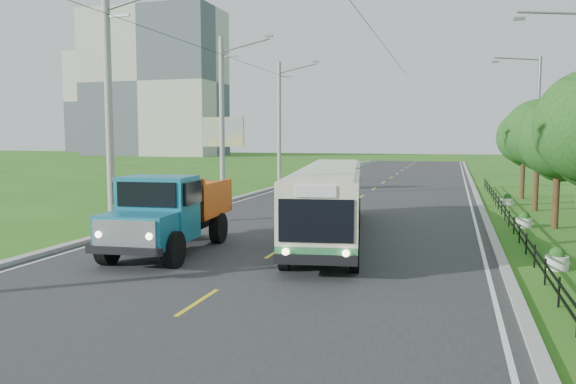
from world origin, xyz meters
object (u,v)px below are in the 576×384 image
at_px(planter_near, 557,260).
at_px(planter_mid, 524,221).
at_px(tree_fifth, 539,137).
at_px(planter_far, 507,200).
at_px(tree_back, 525,140).
at_px(billboard_left, 223,137).
at_px(streetlight_far, 535,121).
at_px(bus, 330,196).
at_px(pole_mid, 222,117).
at_px(pole_far, 280,122).
at_px(pole_near, 110,107).
at_px(dump_truck, 170,208).
at_px(tree_fourth, 559,143).

relative_size(planter_near, planter_mid, 1.00).
bearing_deg(tree_fifth, planter_far, 124.05).
height_order(tree_back, billboard_left, tree_back).
bearing_deg(streetlight_far, bus, -116.98).
distance_m(pole_mid, pole_far, 12.00).
bearing_deg(planter_mid, streetlight_far, 81.70).
distance_m(pole_near, pole_far, 24.00).
distance_m(pole_far, planter_mid, 25.85).
relative_size(billboard_left, dump_truck, 0.81).
bearing_deg(billboard_left, streetlight_far, 11.23).
height_order(tree_fifth, billboard_left, tree_fifth).
xyz_separation_m(pole_mid, billboard_left, (-1.24, 3.00, -1.23)).
bearing_deg(planter_near, pole_far, 121.99).
bearing_deg(streetlight_far, pole_near, -134.86).
bearing_deg(pole_far, planter_near, -58.01).
bearing_deg(planter_mid, billboard_left, 151.08).
distance_m(pole_far, tree_fifth, 22.25).
bearing_deg(streetlight_far, pole_mid, -159.68).
distance_m(tree_fourth, tree_back, 12.00).
xyz_separation_m(pole_far, planter_mid, (16.86, -19.00, -4.81)).
bearing_deg(tree_fifth, tree_fourth, -90.00).
height_order(pole_mid, planter_mid, pole_mid).
bearing_deg(tree_fifth, streetlight_far, 84.29).
height_order(tree_fifth, dump_truck, tree_fifth).
relative_size(tree_back, streetlight_far, 0.61).
relative_size(planter_mid, billboard_left, 0.13).
height_order(streetlight_far, billboard_left, streetlight_far).
xyz_separation_m(tree_fourth, dump_truck, (-13.27, -9.12, -2.11)).
bearing_deg(tree_fourth, planter_mid, -173.61).
bearing_deg(tree_fifth, bus, -128.87).
bearing_deg(pole_near, planter_far, 37.63).
bearing_deg(tree_fourth, bus, -151.06).
bearing_deg(tree_fourth, pole_far, 133.85).
distance_m(pole_mid, bus, 15.39).
xyz_separation_m(pole_mid, dump_truck, (4.85, -15.98, -3.61)).
bearing_deg(tree_back, planter_far, -106.88).
bearing_deg(planter_mid, tree_back, 84.09).
bearing_deg(pole_mid, pole_near, -90.00).
height_order(tree_fifth, planter_mid, tree_fifth).
distance_m(tree_fourth, bus, 10.16).
bearing_deg(tree_back, pole_mid, -164.16).
bearing_deg(pole_near, dump_truck, -39.36).
bearing_deg(pole_near, pole_mid, 90.00).
bearing_deg(pole_near, bus, 1.94).
xyz_separation_m(streetlight_far, planter_mid, (-2.04, -14.00, -4.62)).
bearing_deg(tree_fourth, pole_mid, 159.26).
height_order(pole_far, bus, pole_far).
distance_m(planter_near, planter_mid, 8.00).
distance_m(pole_near, billboard_left, 15.10).
bearing_deg(bus, planter_mid, 23.12).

